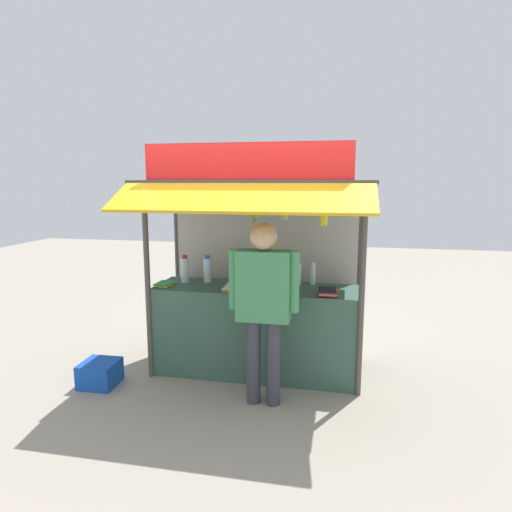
# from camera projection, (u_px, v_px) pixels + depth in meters

# --- Properties ---
(ground_plane) EXTENTS (20.00, 20.00, 0.00)m
(ground_plane) POSITION_uv_depth(u_px,v_px,m) (256.00, 371.00, 5.01)
(ground_plane) COLOR #9E9384
(stall_counter) EXTENTS (2.25, 0.68, 0.99)m
(stall_counter) POSITION_uv_depth(u_px,v_px,m) (256.00, 330.00, 4.93)
(stall_counter) COLOR #385B4C
(stall_counter) RESTS_ON ground
(stall_structure) EXTENTS (2.45, 1.61, 2.50)m
(stall_structure) POSITION_uv_depth(u_px,v_px,m) (259.00, 237.00, 4.89)
(stall_structure) COLOR #4C4742
(stall_structure) RESTS_ON ground
(water_bottle_rear_center) EXTENTS (0.08, 0.08, 0.28)m
(water_bottle_rear_center) POSITION_uv_depth(u_px,v_px,m) (298.00, 273.00, 4.94)
(water_bottle_rear_center) COLOR silver
(water_bottle_rear_center) RESTS_ON stall_counter
(water_bottle_front_right) EXTENTS (0.07, 0.07, 0.25)m
(water_bottle_front_right) POSITION_uv_depth(u_px,v_px,m) (312.00, 274.00, 4.97)
(water_bottle_front_right) COLOR silver
(water_bottle_front_right) RESTS_ON stall_counter
(water_bottle_back_left) EXTENTS (0.09, 0.09, 0.31)m
(water_bottle_back_left) POSITION_uv_depth(u_px,v_px,m) (207.00, 269.00, 5.07)
(water_bottle_back_left) COLOR silver
(water_bottle_back_left) RESTS_ON stall_counter
(water_bottle_far_left) EXTENTS (0.09, 0.09, 0.32)m
(water_bottle_far_left) POSITION_uv_depth(u_px,v_px,m) (185.00, 270.00, 5.05)
(water_bottle_far_left) COLOR silver
(water_bottle_far_left) RESTS_ON stall_counter
(magazine_stack_right) EXTENTS (0.19, 0.27, 0.03)m
(magazine_stack_right) POSITION_uv_depth(u_px,v_px,m) (165.00, 284.00, 4.92)
(magazine_stack_right) COLOR green
(magazine_stack_right) RESTS_ON stall_counter
(magazine_stack_mid_left) EXTENTS (0.23, 0.27, 0.03)m
(magazine_stack_mid_left) POSITION_uv_depth(u_px,v_px,m) (261.00, 289.00, 4.72)
(magazine_stack_mid_left) COLOR black
(magazine_stack_mid_left) RESTS_ON stall_counter
(magazine_stack_far_right) EXTENTS (0.21, 0.30, 0.05)m
(magazine_stack_far_right) POSITION_uv_depth(u_px,v_px,m) (328.00, 292.00, 4.52)
(magazine_stack_far_right) COLOR black
(magazine_stack_far_right) RESTS_ON stall_counter
(magazine_stack_mid_right) EXTENTS (0.23, 0.31, 0.04)m
(magazine_stack_mid_right) POSITION_uv_depth(u_px,v_px,m) (234.00, 288.00, 4.73)
(magazine_stack_mid_right) COLOR orange
(magazine_stack_mid_right) RESTS_ON stall_counter
(banana_bunch_rightmost) EXTENTS (0.10, 0.10, 0.27)m
(banana_bunch_rightmost) POSITION_uv_depth(u_px,v_px,m) (255.00, 214.00, 4.26)
(banana_bunch_rightmost) COLOR #332D23
(banana_bunch_inner_left) EXTENTS (0.09, 0.09, 0.25)m
(banana_bunch_inner_left) POSITION_uv_depth(u_px,v_px,m) (285.00, 212.00, 4.20)
(banana_bunch_inner_left) COLOR #332D23
(banana_bunch_inner_right) EXTENTS (0.10, 0.10, 0.30)m
(banana_bunch_inner_right) POSITION_uv_depth(u_px,v_px,m) (324.00, 219.00, 4.14)
(banana_bunch_inner_right) COLOR #332D23
(vendor_person) EXTENTS (0.67, 0.25, 1.77)m
(vendor_person) POSITION_uv_depth(u_px,v_px,m) (264.00, 298.00, 4.12)
(vendor_person) COLOR #383842
(vendor_person) RESTS_ON ground
(plastic_crate) EXTENTS (0.37, 0.37, 0.26)m
(plastic_crate) POSITION_uv_depth(u_px,v_px,m) (100.00, 373.00, 4.66)
(plastic_crate) COLOR #194CB2
(plastic_crate) RESTS_ON ground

